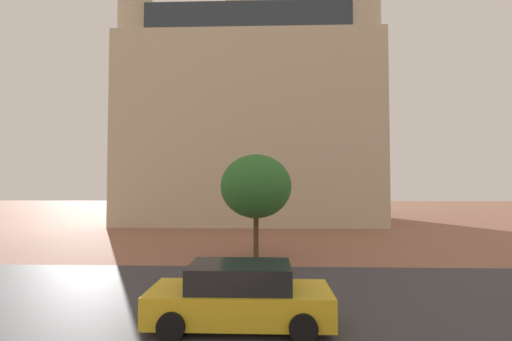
{
  "coord_description": "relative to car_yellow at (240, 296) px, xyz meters",
  "views": [
    {
      "loc": [
        0.81,
        -1.03,
        3.48
      ],
      "look_at": [
        0.39,
        11.84,
        3.97
      ],
      "focal_mm": 24.55,
      "sensor_mm": 36.0,
      "label": 1
    }
  ],
  "objects": [
    {
      "name": "landmark_building",
      "position": [
        -0.9,
        25.91,
        9.63
      ],
      "size": [
        22.36,
        15.36,
        36.97
      ],
      "color": "beige",
      "rests_on": "ground_plane"
    },
    {
      "name": "car_yellow",
      "position": [
        0.0,
        0.0,
        0.0
      ],
      "size": [
        4.42,
        1.93,
        1.51
      ],
      "color": "gold",
      "rests_on": "ground_plane"
    },
    {
      "name": "tree_curb_far",
      "position": [
        0.13,
        7.89,
        2.64
      ],
      "size": [
        3.35,
        3.35,
        4.87
      ],
      "color": "#4C3823",
      "rests_on": "ground_plane"
    },
    {
      "name": "ground_plane",
      "position": [
        -0.14,
        2.37,
        -0.72
      ],
      "size": [
        120.0,
        120.0,
        0.0
      ],
      "primitive_type": "plane",
      "color": "#93604C"
    },
    {
      "name": "street_asphalt_strip",
      "position": [
        -0.14,
        1.88,
        -0.72
      ],
      "size": [
        120.0,
        8.55,
        0.0
      ],
      "primitive_type": "cube",
      "color": "#38383D",
      "rests_on": "ground_plane"
    }
  ]
}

